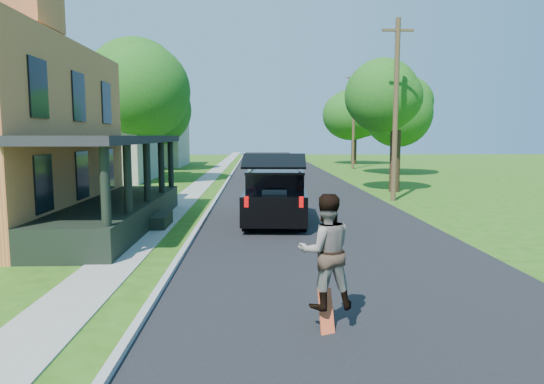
{
  "coord_description": "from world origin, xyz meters",
  "views": [
    {
      "loc": [
        -2.11,
        -10.52,
        3.13
      ],
      "look_at": [
        -1.65,
        3.0,
        1.55
      ],
      "focal_mm": 32.0,
      "sensor_mm": 36.0,
      "label": 1
    }
  ],
  "objects_px": {
    "black_suv": "(276,195)",
    "tree_right_near": "(396,96)",
    "skateboarder": "(326,251)",
    "utility_pole_near": "(396,108)"
  },
  "relations": [
    {
      "from": "tree_right_near",
      "to": "utility_pole_near",
      "type": "distance_m",
      "value": 4.0
    },
    {
      "from": "skateboarder",
      "to": "utility_pole_near",
      "type": "xyz_separation_m",
      "value": [
        5.5,
        15.39,
        3.11
      ]
    },
    {
      "from": "black_suv",
      "to": "utility_pole_near",
      "type": "relative_size",
      "value": 0.66
    },
    {
      "from": "black_suv",
      "to": "tree_right_near",
      "type": "xyz_separation_m",
      "value": [
        6.98,
        9.38,
        4.31
      ]
    },
    {
      "from": "skateboarder",
      "to": "utility_pole_near",
      "type": "height_order",
      "value": "utility_pole_near"
    },
    {
      "from": "black_suv",
      "to": "tree_right_near",
      "type": "relative_size",
      "value": 0.73
    },
    {
      "from": "black_suv",
      "to": "tree_right_near",
      "type": "bearing_deg",
      "value": 56.98
    },
    {
      "from": "skateboarder",
      "to": "tree_right_near",
      "type": "height_order",
      "value": "tree_right_near"
    },
    {
      "from": "skateboarder",
      "to": "tree_right_near",
      "type": "bearing_deg",
      "value": -116.43
    },
    {
      "from": "utility_pole_near",
      "to": "black_suv",
      "type": "bearing_deg",
      "value": -137.04
    }
  ]
}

